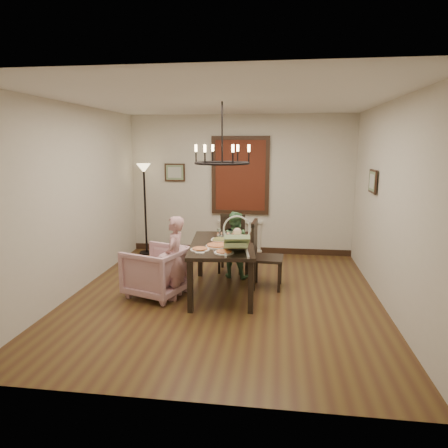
% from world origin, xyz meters
% --- Properties ---
extents(room_shell, '(4.51, 5.00, 2.81)m').
position_xyz_m(room_shell, '(0.00, 0.37, 1.40)').
color(room_shell, '#482B18').
rests_on(room_shell, ground).
extents(dining_table, '(1.09, 1.73, 0.77)m').
position_xyz_m(dining_table, '(-0.05, 0.17, 0.68)').
color(dining_table, black).
rests_on(dining_table, room_shell).
extents(chair_far, '(0.45, 0.45, 1.01)m').
position_xyz_m(chair_far, '(-0.04, 1.22, 0.50)').
color(chair_far, black).
rests_on(chair_far, room_shell).
extents(chair_right, '(0.50, 0.50, 1.07)m').
position_xyz_m(chair_right, '(0.62, 0.48, 0.53)').
color(chair_right, black).
rests_on(chair_right, room_shell).
extents(armchair, '(1.02, 1.01, 0.73)m').
position_xyz_m(armchair, '(-1.00, -0.07, 0.37)').
color(armchair, '#C6979F').
rests_on(armchair, room_shell).
extents(elderly_woman, '(0.25, 0.37, 1.01)m').
position_xyz_m(elderly_woman, '(-0.69, -0.17, 0.50)').
color(elderly_woman, '#C58B8E').
rests_on(elderly_woman, room_shell).
extents(seated_man, '(0.52, 0.44, 0.93)m').
position_xyz_m(seated_man, '(0.05, 0.92, 0.47)').
color(seated_man, '#4B7F4C').
rests_on(seated_man, room_shell).
extents(baby_bouncer, '(0.47, 0.59, 0.35)m').
position_xyz_m(baby_bouncer, '(0.22, -0.38, 0.95)').
color(baby_bouncer, '#BBDE99').
rests_on(baby_bouncer, dining_table).
extents(salad_bowl, '(0.29, 0.29, 0.07)m').
position_xyz_m(salad_bowl, '(-0.10, 0.16, 0.80)').
color(salad_bowl, white).
rests_on(salad_bowl, dining_table).
extents(pizza_platter, '(0.33, 0.33, 0.04)m').
position_xyz_m(pizza_platter, '(-0.09, -0.07, 0.79)').
color(pizza_platter, tan).
rests_on(pizza_platter, dining_table).
extents(drinking_glass, '(0.08, 0.08, 0.15)m').
position_xyz_m(drinking_glass, '(-0.04, 0.32, 0.85)').
color(drinking_glass, silver).
rests_on(drinking_glass, dining_table).
extents(window_blinds, '(1.00, 0.03, 1.40)m').
position_xyz_m(window_blinds, '(0.00, 2.46, 1.60)').
color(window_blinds, '#5D2312').
rests_on(window_blinds, room_shell).
extents(radiator, '(0.92, 0.12, 0.62)m').
position_xyz_m(radiator, '(0.00, 2.48, 0.35)').
color(radiator, silver).
rests_on(radiator, room_shell).
extents(picture_back, '(0.42, 0.03, 0.36)m').
position_xyz_m(picture_back, '(-1.35, 2.47, 1.65)').
color(picture_back, black).
rests_on(picture_back, room_shell).
extents(picture_right, '(0.03, 0.42, 0.36)m').
position_xyz_m(picture_right, '(2.21, 0.90, 1.65)').
color(picture_right, black).
rests_on(picture_right, room_shell).
extents(floor_lamp, '(0.30, 0.30, 1.80)m').
position_xyz_m(floor_lamp, '(-1.90, 2.15, 0.90)').
color(floor_lamp, black).
rests_on(floor_lamp, room_shell).
extents(chandelier, '(0.80, 0.80, 0.04)m').
position_xyz_m(chandelier, '(-0.05, 0.17, 1.95)').
color(chandelier, black).
rests_on(chandelier, room_shell).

